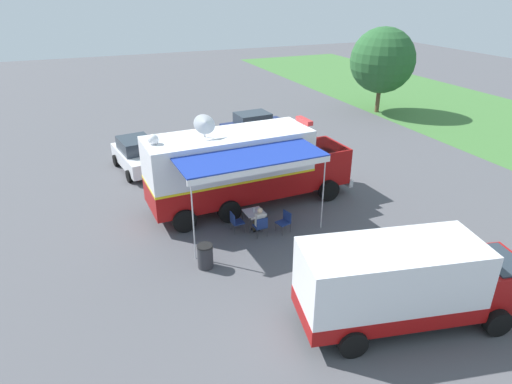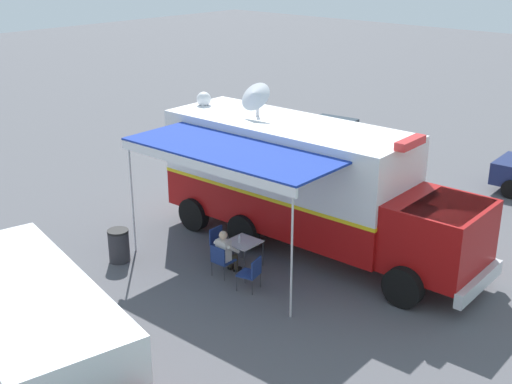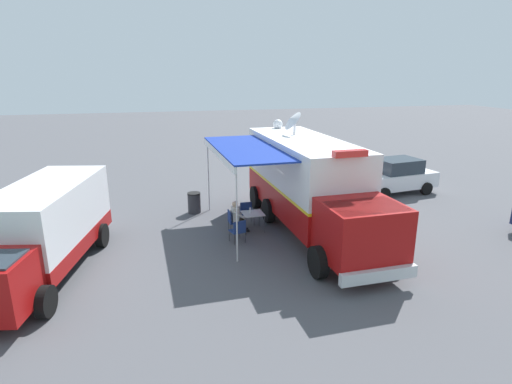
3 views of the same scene
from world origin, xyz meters
name	(u,v)px [view 1 (image 1 of 3)]	position (x,y,z in m)	size (l,w,h in m)	color
ground_plane	(231,207)	(0.00, 0.00, 0.00)	(100.00, 100.00, 0.00)	#515156
lot_stripe	(226,184)	(-2.57, 0.64, 0.00)	(0.12, 4.80, 0.01)	silver
command_truck	(245,165)	(0.01, 0.75, 1.94)	(5.12, 9.57, 4.53)	#9E0F0F
folding_table	(254,213)	(2.12, 0.29, 0.67)	(0.83, 0.83, 0.73)	silver
water_bottle	(254,211)	(2.22, 0.26, 0.83)	(0.07, 0.07, 0.22)	silver
folding_chair_at_table	(261,225)	(2.92, 0.26, 0.51)	(0.50, 0.50, 0.87)	navy
folding_chair_beside_table	(235,221)	(2.18, -0.56, 0.51)	(0.50, 0.50, 0.87)	navy
folding_chair_spare_by_truck	(285,220)	(2.91, 1.33, 0.51)	(0.59, 0.59, 0.87)	navy
seated_responder	(259,220)	(2.73, 0.25, 0.65)	(0.67, 0.56, 1.25)	silver
trash_bin	(205,256)	(4.13, -2.42, 0.46)	(0.57, 0.57, 0.91)	#2D2D33
support_truck	(406,283)	(9.12, 2.19, 1.39)	(3.43, 7.08, 2.70)	white
car_behind_truck	(137,155)	(-6.13, -3.13, 0.88)	(4.41, 2.45, 1.76)	silver
car_far_corner	(254,126)	(-8.62, 4.72, 0.88)	(2.24, 4.31, 1.76)	navy
tree_far_left	(382,60)	(-11.16, 16.28, 3.97)	(4.87, 4.87, 6.41)	brown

